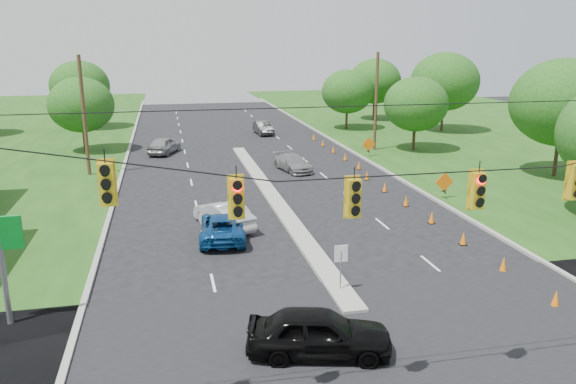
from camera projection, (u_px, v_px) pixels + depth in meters
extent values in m
plane|color=black|center=(399.00, 375.00, 17.28)|extent=(160.00, 160.00, 0.00)
cube|color=black|center=(399.00, 375.00, 17.28)|extent=(160.00, 14.00, 0.02)
cube|color=gray|center=(122.00, 174.00, 43.48)|extent=(0.25, 110.00, 0.16)
cube|color=gray|center=(369.00, 162.00, 47.66)|extent=(0.25, 110.00, 0.16)
cube|color=gray|center=(272.00, 197.00, 37.09)|extent=(1.00, 34.00, 0.18)
cylinder|color=gray|center=(341.00, 272.00, 22.71)|extent=(0.06, 0.06, 1.80)
cube|color=white|center=(341.00, 254.00, 22.50)|extent=(0.55, 0.04, 0.70)
cylinder|color=black|center=(428.00, 159.00, 14.52)|extent=(24.00, 0.04, 0.04)
cube|color=yellow|center=(107.00, 184.00, 12.93)|extent=(0.34, 0.24, 1.00)
cube|color=yellow|center=(237.00, 199.00, 13.68)|extent=(0.34, 0.24, 1.00)
cube|color=yellow|center=(354.00, 198.00, 14.35)|extent=(0.34, 0.24, 1.00)
cube|color=yellow|center=(477.00, 191.00, 15.07)|extent=(0.34, 0.24, 1.00)
cube|color=yellow|center=(575.00, 182.00, 15.67)|extent=(0.34, 0.24, 1.00)
cylinder|color=#422D1C|center=(84.00, 117.00, 41.82)|extent=(0.28, 0.28, 9.00)
cylinder|color=#422D1C|center=(376.00, 102.00, 51.71)|extent=(0.28, 0.28, 9.00)
cylinder|color=gray|center=(3.00, 273.00, 19.83)|extent=(0.20, 0.20, 4.00)
cone|color=orange|center=(556.00, 298.00, 21.62)|extent=(0.32, 0.32, 0.70)
cone|color=orange|center=(503.00, 264.00, 24.92)|extent=(0.32, 0.32, 0.70)
cone|color=orange|center=(463.00, 238.00, 28.22)|extent=(0.32, 0.32, 0.70)
cone|color=orange|center=(432.00, 218.00, 31.52)|extent=(0.32, 0.32, 0.70)
cone|color=orange|center=(406.00, 201.00, 34.82)|extent=(0.32, 0.32, 0.70)
cone|color=orange|center=(385.00, 187.00, 38.13)|extent=(0.32, 0.32, 0.70)
cone|color=orange|center=(367.00, 175.00, 41.43)|extent=(0.32, 0.32, 0.70)
cone|color=orange|center=(359.00, 165.00, 44.85)|extent=(0.32, 0.32, 0.70)
cone|color=orange|center=(345.00, 157.00, 48.15)|extent=(0.32, 0.32, 0.70)
cone|color=orange|center=(333.00, 149.00, 51.45)|extent=(0.32, 0.32, 0.70)
cone|color=orange|center=(323.00, 143.00, 54.75)|extent=(0.32, 0.32, 0.70)
cone|color=orange|center=(314.00, 137.00, 58.05)|extent=(0.32, 0.32, 0.70)
cube|color=black|center=(444.00, 191.00, 36.35)|extent=(0.06, 0.58, 0.26)
cube|color=black|center=(444.00, 191.00, 36.35)|extent=(0.06, 0.58, 0.26)
cube|color=orange|center=(444.00, 182.00, 36.19)|extent=(1.27, 0.05, 1.27)
cube|color=black|center=(368.00, 151.00, 49.55)|extent=(0.06, 0.58, 0.26)
cube|color=black|center=(368.00, 151.00, 49.55)|extent=(0.06, 0.58, 0.26)
cube|color=orange|center=(369.00, 144.00, 49.40)|extent=(1.27, 0.05, 1.27)
cylinder|color=black|center=(84.00, 138.00, 51.78)|extent=(0.28, 0.28, 2.52)
ellipsoid|color=#194C14|center=(81.00, 105.00, 50.98)|extent=(5.88, 5.88, 5.04)
cylinder|color=black|center=(83.00, 116.00, 65.47)|extent=(0.28, 0.28, 2.88)
ellipsoid|color=#194C14|center=(80.00, 86.00, 64.55)|extent=(6.72, 6.72, 5.76)
cylinder|color=black|center=(556.00, 156.00, 42.16)|extent=(0.28, 0.28, 3.24)
ellipsoid|color=#194C14|center=(563.00, 103.00, 41.13)|extent=(7.56, 7.56, 6.48)
cylinder|color=black|center=(414.00, 137.00, 52.33)|extent=(0.28, 0.28, 2.52)
ellipsoid|color=#194C14|center=(416.00, 104.00, 51.53)|extent=(5.88, 5.88, 5.04)
cylinder|color=black|center=(442.00, 117.00, 63.32)|extent=(0.28, 0.28, 3.24)
ellipsoid|color=#194C14|center=(445.00, 82.00, 62.29)|extent=(7.56, 7.56, 6.48)
cylinder|color=black|center=(374.00, 109.00, 72.92)|extent=(0.28, 0.28, 2.88)
ellipsoid|color=#194C14|center=(375.00, 81.00, 72.00)|extent=(6.72, 6.72, 5.76)
cylinder|color=black|center=(347.00, 118.00, 65.12)|extent=(0.28, 0.28, 2.52)
ellipsoid|color=#194C14|center=(347.00, 92.00, 64.32)|extent=(5.88, 5.88, 5.04)
imported|color=black|center=(319.00, 333.00, 18.18)|extent=(5.02, 2.95, 1.60)
imported|color=#B4B4B4|center=(224.00, 215.00, 30.63)|extent=(3.16, 4.80, 1.50)
imported|color=navy|center=(223.00, 226.00, 29.00)|extent=(2.78, 5.13, 1.36)
imported|color=gray|center=(293.00, 163.00, 44.29)|extent=(2.74, 4.74, 1.29)
imported|color=gray|center=(164.00, 145.00, 51.06)|extent=(3.42, 4.89, 1.55)
imported|color=black|center=(263.00, 128.00, 61.70)|extent=(1.78, 4.42, 1.43)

